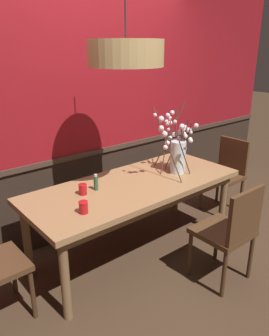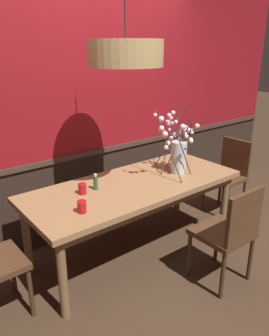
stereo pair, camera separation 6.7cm
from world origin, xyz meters
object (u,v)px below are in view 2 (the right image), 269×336
Objects in this scene: candle_holder_nearer_center at (82,207)px; dining_table at (134,191)px; condiment_bottle at (96,182)px; candle_holder_nearer_edge at (82,189)px; chair_far_side_right at (110,172)px; chair_near_side_right at (230,230)px; vase_with_blossoms at (178,152)px; chair_head_east_end at (229,172)px; chair_far_side_left at (60,186)px; pendant_lamp at (125,53)px.

dining_table is at bearing 16.40° from candle_holder_nearer_center.
candle_holder_nearer_edge is at bearing -178.07° from condiment_bottle.
candle_holder_nearer_center is at bearing -132.99° from chair_far_side_right.
chair_near_side_right is 1.32× the size of vase_with_blossoms.
chair_far_side_left is (-1.83, 0.84, 0.02)m from chair_head_east_end.
vase_with_blossoms is 1.14m from pendant_lamp.
candle_holder_nearer_edge is at bearing -101.24° from chair_far_side_left.
candle_holder_nearer_center is (-0.67, -0.20, 0.13)m from dining_table.
chair_far_side_right is 1.03m from condiment_bottle.
chair_far_side_left is 9.61× the size of candle_holder_nearer_edge.
pendant_lamp is at bearing -177.38° from chair_head_east_end.
chair_far_side_left is (-0.35, 0.85, -0.15)m from dining_table.
vase_with_blossoms reaches higher than candle_holder_nearer_center.
chair_far_side_left is 1.13m from candle_holder_nearer_center.
chair_near_side_right is (0.33, -0.84, -0.15)m from dining_table.
condiment_bottle is at bearing 177.21° from chair_head_east_end.
condiment_bottle is (-1.84, 0.09, 0.31)m from chair_head_east_end.
chair_far_side_right is at bearing 144.99° from chair_head_east_end.
pendant_lamp is (0.53, 0.13, 1.10)m from candle_holder_nearer_center.
chair_far_side_right is 6.24× the size of condiment_bottle.
chair_head_east_end is at bearing 3.29° from vase_with_blossoms.
chair_head_east_end is at bearing -35.01° from chair_far_side_right.
chair_far_side_left is at bearing 89.09° from condiment_bottle.
pendant_lamp reaches higher than candle_holder_nearer_center.
condiment_bottle is (0.31, 0.30, 0.02)m from candle_holder_nearer_center.
chair_far_side_left reaches higher than chair_near_side_right.
chair_far_side_left is 1.33× the size of vase_with_blossoms.
chair_far_side_right is 1.70m from pendant_lamp.
chair_near_side_right reaches higher than chair_head_east_end.
candle_holder_nearer_center is (-1.19, -0.15, -0.17)m from vase_with_blossoms.
pendant_lamp is (-0.14, -0.06, 1.23)m from dining_table.
vase_with_blossoms is at bearing 77.30° from chair_near_side_right.
candle_holder_nearer_center is at bearing -174.46° from chair_head_east_end.
chair_head_east_end is 2.01m from chair_far_side_left.
chair_far_side_left is at bearing 72.77° from candle_holder_nearer_center.
condiment_bottle is at bearing -131.51° from chair_far_side_right.
chair_far_side_right is at bearing 43.20° from candle_holder_nearer_edge.
dining_table is 2.29× the size of chair_near_side_right.
chair_far_side_right is at bearing 91.21° from chair_near_side_right.
candle_holder_nearer_edge is at bearing 155.74° from pendant_lamp.
vase_with_blossoms is (0.51, -0.04, 0.30)m from dining_table.
chair_far_side_right is 1.36× the size of vase_with_blossoms.
chair_head_east_end is 2.14m from pendant_lamp.
candle_holder_nearer_edge is 0.12× the size of pendant_lamp.
chair_near_side_right reaches higher than dining_table.
candle_holder_nearer_edge is (-0.79, -0.75, 0.27)m from chair_far_side_right.
chair_far_side_left is at bearing 179.06° from chair_far_side_right.
chair_head_east_end is 9.10× the size of candle_holder_nearer_center.
chair_far_side_right is at bearing 70.54° from dining_table.
chair_near_side_right is (0.68, -1.70, -0.00)m from chair_far_side_left.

